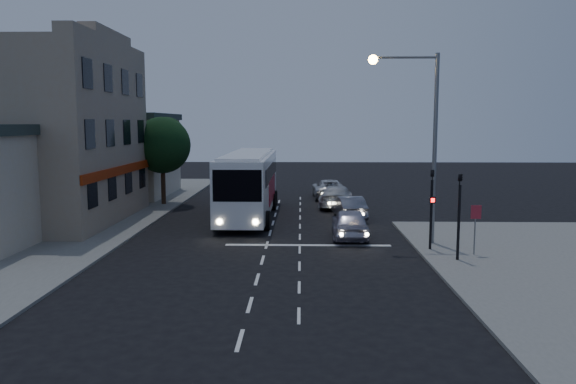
{
  "coord_description": "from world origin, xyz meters",
  "views": [
    {
      "loc": [
        1.66,
        -24.62,
        5.88
      ],
      "look_at": [
        0.96,
        5.21,
        2.2
      ],
      "focal_mm": 35.0,
      "sensor_mm": 36.0,
      "label": 1
    }
  ],
  "objects_px": {
    "car_sedan_c": "(329,189)",
    "traffic_signal_side": "(459,206)",
    "car_sedan_a": "(349,207)",
    "car_sedan_b": "(336,196)",
    "tour_bus": "(249,182)",
    "streetlight": "(421,126)",
    "car_suv": "(350,223)",
    "street_tree": "(162,143)",
    "traffic_signal_main": "(432,200)",
    "regulatory_sign": "(475,221)"
  },
  "relations": [
    {
      "from": "streetlight",
      "to": "street_tree",
      "type": "xyz_separation_m",
      "value": [
        -15.55,
        12.82,
        -1.23
      ]
    },
    {
      "from": "car_sedan_b",
      "to": "street_tree",
      "type": "height_order",
      "value": "street_tree"
    },
    {
      "from": "car_sedan_a",
      "to": "traffic_signal_side",
      "type": "distance_m",
      "value": 11.57
    },
    {
      "from": "tour_bus",
      "to": "car_sedan_a",
      "type": "xyz_separation_m",
      "value": [
        6.23,
        -0.72,
        -1.48
      ]
    },
    {
      "from": "car_sedan_b",
      "to": "street_tree",
      "type": "relative_size",
      "value": 0.85
    },
    {
      "from": "traffic_signal_main",
      "to": "streetlight",
      "type": "xyz_separation_m",
      "value": [
        -0.26,
        1.42,
        3.31
      ]
    },
    {
      "from": "car_sedan_b",
      "to": "streetlight",
      "type": "bearing_deg",
      "value": 112.1
    },
    {
      "from": "regulatory_sign",
      "to": "tour_bus",
      "type": "bearing_deg",
      "value": 135.85
    },
    {
      "from": "car_suv",
      "to": "street_tree",
      "type": "xyz_separation_m",
      "value": [
        -12.38,
        11.22,
        3.73
      ]
    },
    {
      "from": "traffic_signal_side",
      "to": "street_tree",
      "type": "distance_m",
      "value": 23.24
    },
    {
      "from": "street_tree",
      "to": "regulatory_sign",
      "type": "bearing_deg",
      "value": -41.08
    },
    {
      "from": "traffic_signal_side",
      "to": "street_tree",
      "type": "height_order",
      "value": "street_tree"
    },
    {
      "from": "regulatory_sign",
      "to": "streetlight",
      "type": "relative_size",
      "value": 0.24
    },
    {
      "from": "car_sedan_c",
      "to": "streetlight",
      "type": "relative_size",
      "value": 0.59
    },
    {
      "from": "traffic_signal_side",
      "to": "regulatory_sign",
      "type": "distance_m",
      "value": 1.61
    },
    {
      "from": "car_sedan_a",
      "to": "traffic_signal_main",
      "type": "relative_size",
      "value": 1.05
    },
    {
      "from": "car_sedan_a",
      "to": "car_suv",
      "type": "bearing_deg",
      "value": 79.47
    },
    {
      "from": "streetlight",
      "to": "traffic_signal_main",
      "type": "bearing_deg",
      "value": -79.8
    },
    {
      "from": "car_sedan_a",
      "to": "street_tree",
      "type": "distance_m",
      "value": 14.42
    },
    {
      "from": "car_sedan_b",
      "to": "regulatory_sign",
      "type": "distance_m",
      "value": 15.66
    },
    {
      "from": "car_sedan_a",
      "to": "regulatory_sign",
      "type": "bearing_deg",
      "value": 109.16
    },
    {
      "from": "car_sedan_c",
      "to": "regulatory_sign",
      "type": "distance_m",
      "value": 20.15
    },
    {
      "from": "traffic_signal_main",
      "to": "car_sedan_c",
      "type": "bearing_deg",
      "value": 101.5
    },
    {
      "from": "car_suv",
      "to": "car_sedan_c",
      "type": "xyz_separation_m",
      "value": [
        -0.32,
        15.35,
        -0.03
      ]
    },
    {
      "from": "car_sedan_b",
      "to": "streetlight",
      "type": "height_order",
      "value": "streetlight"
    },
    {
      "from": "traffic_signal_side",
      "to": "car_sedan_a",
      "type": "bearing_deg",
      "value": 108.76
    },
    {
      "from": "car_sedan_a",
      "to": "car_sedan_b",
      "type": "height_order",
      "value": "car_sedan_b"
    },
    {
      "from": "car_suv",
      "to": "regulatory_sign",
      "type": "xyz_separation_m",
      "value": [
        5.12,
        -4.04,
        0.83
      ]
    },
    {
      "from": "car_sedan_c",
      "to": "street_tree",
      "type": "distance_m",
      "value": 13.3
    },
    {
      "from": "car_sedan_a",
      "to": "car_sedan_c",
      "type": "bearing_deg",
      "value": -91.65
    },
    {
      "from": "car_suv",
      "to": "street_tree",
      "type": "bearing_deg",
      "value": -39.84
    },
    {
      "from": "car_sedan_c",
      "to": "streetlight",
      "type": "distance_m",
      "value": 18.01
    },
    {
      "from": "streetlight",
      "to": "tour_bus",
      "type": "bearing_deg",
      "value": 137.68
    },
    {
      "from": "regulatory_sign",
      "to": "street_tree",
      "type": "xyz_separation_m",
      "value": [
        -17.51,
        15.26,
        2.9
      ]
    },
    {
      "from": "car_sedan_b",
      "to": "car_sedan_c",
      "type": "distance_m",
      "value": 4.64
    },
    {
      "from": "car_sedan_c",
      "to": "regulatory_sign",
      "type": "xyz_separation_m",
      "value": [
        5.44,
        -19.39,
        0.86
      ]
    },
    {
      "from": "car_suv",
      "to": "street_tree",
      "type": "relative_size",
      "value": 0.73
    },
    {
      "from": "car_sedan_b",
      "to": "traffic_signal_main",
      "type": "xyz_separation_m",
      "value": [
        3.49,
        -13.73,
        1.66
      ]
    },
    {
      "from": "streetlight",
      "to": "traffic_signal_side",
      "type": "bearing_deg",
      "value": -74.3
    },
    {
      "from": "car_sedan_b",
      "to": "tour_bus",
      "type": "bearing_deg",
      "value": 43.33
    },
    {
      "from": "streetlight",
      "to": "street_tree",
      "type": "bearing_deg",
      "value": 140.49
    },
    {
      "from": "tour_bus",
      "to": "streetlight",
      "type": "distance_m",
      "value": 12.62
    },
    {
      "from": "tour_bus",
      "to": "car_suv",
      "type": "relative_size",
      "value": 2.93
    },
    {
      "from": "traffic_signal_main",
      "to": "traffic_signal_side",
      "type": "distance_m",
      "value": 2.1
    },
    {
      "from": "car_suv",
      "to": "streetlight",
      "type": "height_order",
      "value": "streetlight"
    },
    {
      "from": "car_sedan_b",
      "to": "traffic_signal_side",
      "type": "xyz_separation_m",
      "value": [
        4.19,
        -15.71,
        1.66
      ]
    },
    {
      "from": "street_tree",
      "to": "traffic_signal_main",
      "type": "bearing_deg",
      "value": -42.03
    },
    {
      "from": "car_sedan_c",
      "to": "traffic_signal_side",
      "type": "distance_m",
      "value": 20.89
    },
    {
      "from": "traffic_signal_main",
      "to": "tour_bus",
      "type": "bearing_deg",
      "value": 133.89
    },
    {
      "from": "car_sedan_b",
      "to": "traffic_signal_side",
      "type": "distance_m",
      "value": 16.34
    }
  ]
}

